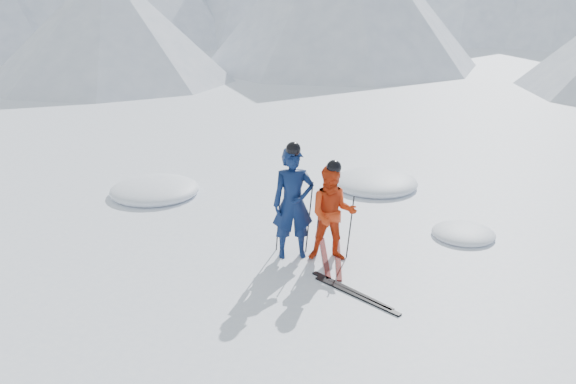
# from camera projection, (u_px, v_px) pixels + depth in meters

# --- Properties ---
(ground) EXTENTS (160.00, 160.00, 0.00)m
(ground) POSITION_uv_depth(u_px,v_px,m) (368.00, 266.00, 10.68)
(ground) COLOR white
(ground) RESTS_ON ground
(skier_blue) EXTENTS (0.86, 0.70, 2.03)m
(skier_blue) POSITION_uv_depth(u_px,v_px,m) (293.00, 203.00, 10.76)
(skier_blue) COLOR #0B1C46
(skier_blue) RESTS_ON ground
(skier_red) EXTENTS (0.96, 0.81, 1.74)m
(skier_red) POSITION_uv_depth(u_px,v_px,m) (333.00, 214.00, 10.68)
(skier_red) COLOR red
(skier_red) RESTS_ON ground
(pole_blue_left) EXTENTS (0.13, 0.09, 1.35)m
(pole_blue_left) POSITION_uv_depth(u_px,v_px,m) (279.00, 217.00, 11.07)
(pole_blue_left) COLOR black
(pole_blue_left) RESTS_ON ground
(pole_blue_right) EXTENTS (0.13, 0.08, 1.35)m
(pole_blue_right) POSITION_uv_depth(u_px,v_px,m) (309.00, 217.00, 11.06)
(pole_blue_right) COLOR black
(pole_blue_right) RESTS_ON ground
(pole_red_left) EXTENTS (0.12, 0.09, 1.16)m
(pole_red_left) POSITION_uv_depth(u_px,v_px,m) (318.00, 223.00, 11.06)
(pole_red_left) COLOR black
(pole_red_left) RESTS_ON ground
(pole_red_right) EXTENTS (0.12, 0.08, 1.16)m
(pole_red_right) POSITION_uv_depth(u_px,v_px,m) (350.00, 227.00, 10.85)
(pole_red_right) COLOR black
(pole_red_right) RESTS_ON ground
(ski_worn_left) EXTENTS (0.47, 1.68, 0.03)m
(ski_worn_left) POSITION_uv_depth(u_px,v_px,m) (325.00, 257.00, 10.99)
(ski_worn_left) COLOR black
(ski_worn_left) RESTS_ON ground
(ski_worn_right) EXTENTS (0.35, 1.69, 0.03)m
(ski_worn_right) POSITION_uv_depth(u_px,v_px,m) (338.00, 259.00, 10.94)
(ski_worn_right) COLOR black
(ski_worn_right) RESTS_ON ground
(ski_loose_a) EXTENTS (1.43, 1.07, 0.03)m
(ski_loose_a) POSITION_uv_depth(u_px,v_px,m) (351.00, 290.00, 9.83)
(ski_loose_a) COLOR black
(ski_loose_a) RESTS_ON ground
(ski_loose_b) EXTENTS (1.46, 1.02, 0.03)m
(ski_loose_b) POSITION_uv_depth(u_px,v_px,m) (356.00, 295.00, 9.68)
(ski_loose_b) COLOR black
(ski_loose_b) RESTS_ON ground
(snow_lumps) EXTENTS (8.57, 4.32, 0.46)m
(snow_lumps) POSITION_uv_depth(u_px,v_px,m) (282.00, 194.00, 14.27)
(snow_lumps) COLOR white
(snow_lumps) RESTS_ON ground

